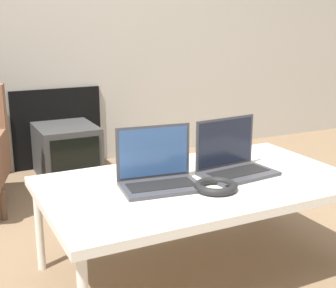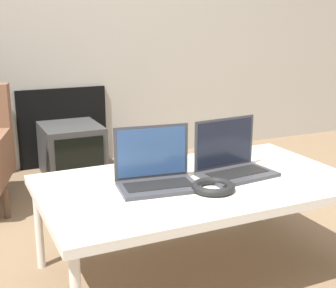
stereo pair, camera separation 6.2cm
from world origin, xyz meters
name	(u,v)px [view 1 (the left image)]	position (x,y,z in m)	size (l,w,h in m)	color
table	(199,187)	(0.00, 0.16, 0.41)	(1.32, 0.77, 0.44)	silver
laptop_left	(158,172)	(-0.18, 0.18, 0.49)	(0.34, 0.25, 0.24)	#38383D
laptop_right	(233,161)	(0.19, 0.18, 0.49)	(0.34, 0.24, 0.24)	#38383D
headphones	(216,186)	(0.00, 0.03, 0.45)	(0.18, 0.18, 0.03)	black
phone	(262,193)	(0.14, -0.09, 0.44)	(0.07, 0.14, 0.01)	silver
tv	(67,150)	(-0.16, 1.78, 0.18)	(0.41, 0.49, 0.37)	#383838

